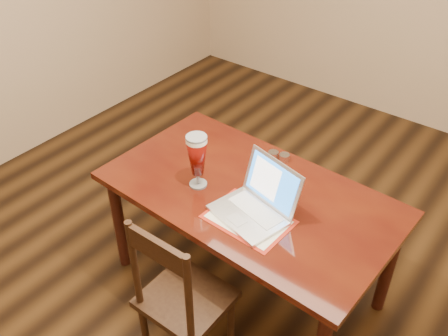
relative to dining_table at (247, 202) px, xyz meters
The scene contains 3 objects.
ground 0.66m from the dining_table, behind, with size 5.00×5.00×0.00m, color black.
dining_table is the anchor object (origin of this frame).
dining_chair 0.62m from the dining_table, 87.28° to the right, with size 0.41×0.39×0.95m.
Camera 1 is at (1.20, -1.69, 2.41)m, focal length 40.00 mm.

